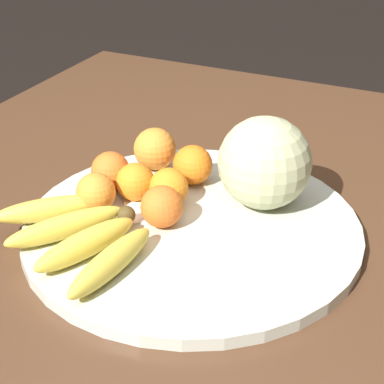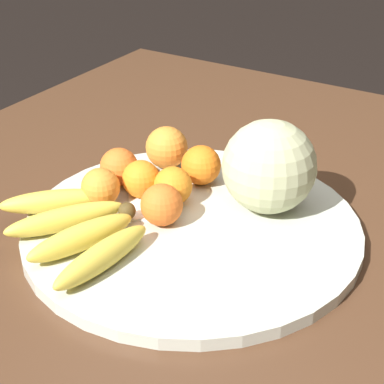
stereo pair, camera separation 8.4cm
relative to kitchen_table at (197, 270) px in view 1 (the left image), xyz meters
The scene contains 12 objects.
kitchen_table is the anchor object (origin of this frame).
fruit_bowl 0.10m from the kitchen_table, 11.08° to the left, with size 0.48×0.48×0.02m.
melon 0.20m from the kitchen_table, 127.48° to the left, with size 0.14×0.14×0.14m.
banana_bunch 0.22m from the kitchen_table, 34.99° to the right, with size 0.22×0.24×0.04m.
orange_front_left 0.15m from the kitchen_table, 27.67° to the right, with size 0.06×0.06×0.06m.
orange_front_right 0.17m from the kitchen_table, 85.75° to the right, with size 0.06×0.06×0.06m.
orange_mid_center 0.21m from the kitchen_table, 128.18° to the right, with size 0.07×0.07×0.07m.
orange_back_left 0.16m from the kitchen_table, 150.12° to the right, with size 0.06×0.06×0.06m.
orange_back_right 0.20m from the kitchen_table, 66.39° to the right, with size 0.06×0.06×0.06m.
orange_top_small 0.14m from the kitchen_table, 95.86° to the right, with size 0.06×0.06×0.06m.
orange_side_extra 0.20m from the kitchen_table, 92.07° to the right, with size 0.06×0.06×0.06m.
produce_tag 0.14m from the kitchen_table, 64.45° to the right, with size 0.08×0.07×0.00m.
Camera 1 is at (0.73, 0.33, 1.24)m, focal length 60.00 mm.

